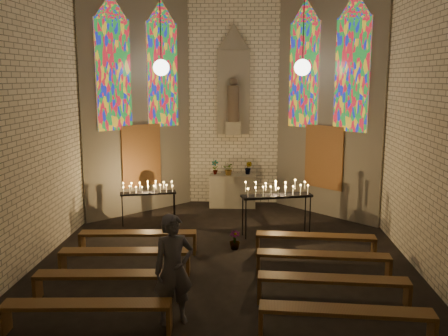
{
  "coord_description": "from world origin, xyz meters",
  "views": [
    {
      "loc": [
        0.52,
        -9.54,
        3.94
      ],
      "look_at": [
        -0.06,
        1.42,
        1.94
      ],
      "focal_mm": 40.0,
      "sensor_mm": 36.0,
      "label": 1
    }
  ],
  "objects_px": {
    "aisle_flower_pot": "(235,240)",
    "altar": "(233,191)",
    "votive_stand_left": "(148,190)",
    "visitor": "(174,269)",
    "votive_stand_right": "(277,192)"
  },
  "relations": [
    {
      "from": "altar",
      "to": "votive_stand_right",
      "type": "bearing_deg",
      "value": -66.89
    },
    {
      "from": "votive_stand_right",
      "to": "visitor",
      "type": "xyz_separation_m",
      "value": [
        -1.89,
        -4.66,
        -0.22
      ]
    },
    {
      "from": "aisle_flower_pot",
      "to": "votive_stand_left",
      "type": "distance_m",
      "value": 3.17
    },
    {
      "from": "votive_stand_left",
      "to": "visitor",
      "type": "bearing_deg",
      "value": -88.63
    },
    {
      "from": "votive_stand_left",
      "to": "visitor",
      "type": "relative_size",
      "value": 0.85
    },
    {
      "from": "aisle_flower_pot",
      "to": "visitor",
      "type": "distance_m",
      "value": 3.73
    },
    {
      "from": "aisle_flower_pot",
      "to": "votive_stand_right",
      "type": "bearing_deg",
      "value": 47.17
    },
    {
      "from": "votive_stand_right",
      "to": "aisle_flower_pot",
      "type": "bearing_deg",
      "value": -147.41
    },
    {
      "from": "votive_stand_right",
      "to": "visitor",
      "type": "bearing_deg",
      "value": -126.62
    },
    {
      "from": "votive_stand_left",
      "to": "altar",
      "type": "bearing_deg",
      "value": 27.42
    },
    {
      "from": "aisle_flower_pot",
      "to": "altar",
      "type": "bearing_deg",
      "value": 92.72
    },
    {
      "from": "aisle_flower_pot",
      "to": "votive_stand_left",
      "type": "height_order",
      "value": "votive_stand_left"
    },
    {
      "from": "altar",
      "to": "visitor",
      "type": "bearing_deg",
      "value": -95.24
    },
    {
      "from": "aisle_flower_pot",
      "to": "votive_stand_right",
      "type": "xyz_separation_m",
      "value": [
        1.01,
        1.09,
        0.9
      ]
    },
    {
      "from": "aisle_flower_pot",
      "to": "visitor",
      "type": "bearing_deg",
      "value": -103.74
    }
  ]
}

